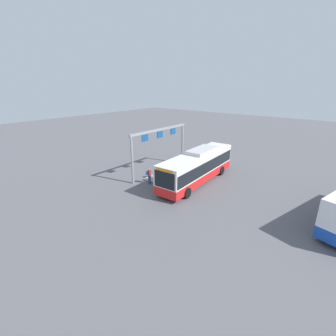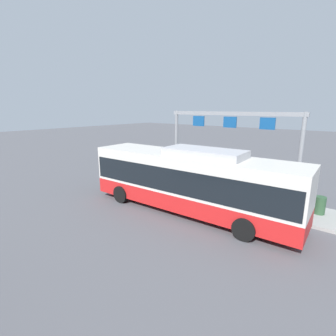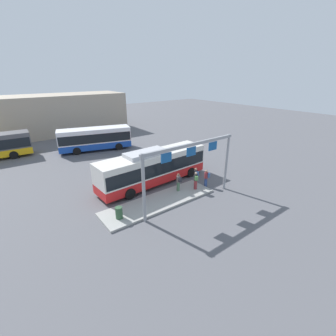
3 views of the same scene
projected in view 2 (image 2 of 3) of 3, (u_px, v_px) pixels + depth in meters
The scene contains 9 objects.
ground_plane at pixel (188, 211), 13.47m from camera, with size 120.00×120.00×0.00m, color #56565B.
platform_curb at pixel (245, 200), 14.93m from camera, with size 10.00×2.80×0.16m, color #9E9E99.
bus_main at pixel (189, 179), 13.05m from camera, with size 11.46×3.09×3.46m.
person_boarding at pixel (176, 172), 18.15m from camera, with size 0.54×0.60×1.67m.
person_waiting_near at pixel (193, 173), 17.27m from camera, with size 0.53×0.61×1.67m.
person_waiting_mid at pixel (179, 173), 17.16m from camera, with size 0.41×0.57×1.67m.
person_waiting_far at pixel (206, 179), 15.86m from camera, with size 0.38×0.55×1.67m.
platform_sign_gantry at pixel (229, 134), 16.46m from camera, with size 9.08×0.24×5.20m.
trash_bin at pixel (320, 205), 12.69m from camera, with size 0.52×0.52×0.90m, color #2D5133.
Camera 2 is at (-7.09, 10.43, 5.39)m, focal length 26.90 mm.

